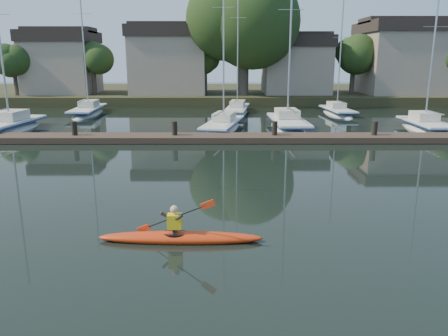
{
  "coord_description": "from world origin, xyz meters",
  "views": [
    {
      "loc": [
        -0.11,
        -11.9,
        4.89
      ],
      "look_at": [
        -0.07,
        2.67,
        1.2
      ],
      "focal_mm": 35.0,
      "sensor_mm": 36.0,
      "label": 1
    }
  ],
  "objects_px": {
    "dock": "(225,138)",
    "sailboat_0": "(9,134)",
    "sailboat_2": "(223,132)",
    "sailboat_4": "(425,133)",
    "sailboat_3": "(288,131)",
    "sailboat_6": "(237,115)",
    "sailboat_7": "(337,116)",
    "sailboat_5": "(88,116)",
    "kayak": "(180,235)"
  },
  "relations": [
    {
      "from": "dock",
      "to": "sailboat_0",
      "type": "relative_size",
      "value": 2.55
    },
    {
      "from": "sailboat_2",
      "to": "sailboat_4",
      "type": "relative_size",
      "value": 1.16
    },
    {
      "from": "sailboat_3",
      "to": "sailboat_6",
      "type": "relative_size",
      "value": 0.99
    },
    {
      "from": "dock",
      "to": "sailboat_4",
      "type": "height_order",
      "value": "sailboat_4"
    },
    {
      "from": "sailboat_2",
      "to": "sailboat_3",
      "type": "relative_size",
      "value": 1.0
    },
    {
      "from": "dock",
      "to": "sailboat_3",
      "type": "height_order",
      "value": "sailboat_3"
    },
    {
      "from": "sailboat_7",
      "to": "sailboat_4",
      "type": "bearing_deg",
      "value": -68.7
    },
    {
      "from": "sailboat_4",
      "to": "sailboat_7",
      "type": "bearing_deg",
      "value": 115.47
    },
    {
      "from": "sailboat_0",
      "to": "sailboat_5",
      "type": "relative_size",
      "value": 0.91
    },
    {
      "from": "dock",
      "to": "sailboat_3",
      "type": "bearing_deg",
      "value": 48.11
    },
    {
      "from": "sailboat_0",
      "to": "sailboat_5",
      "type": "distance_m",
      "value": 9.64
    },
    {
      "from": "sailboat_5",
      "to": "sailboat_6",
      "type": "distance_m",
      "value": 13.34
    },
    {
      "from": "dock",
      "to": "sailboat_3",
      "type": "xyz_separation_m",
      "value": [
        4.53,
        5.05,
        -0.41
      ]
    },
    {
      "from": "sailboat_3",
      "to": "sailboat_4",
      "type": "relative_size",
      "value": 1.16
    },
    {
      "from": "dock",
      "to": "sailboat_5",
      "type": "bearing_deg",
      "value": 132.9
    },
    {
      "from": "kayak",
      "to": "sailboat_2",
      "type": "distance_m",
      "value": 19.29
    },
    {
      "from": "sailboat_0",
      "to": "sailboat_4",
      "type": "distance_m",
      "value": 28.82
    },
    {
      "from": "kayak",
      "to": "sailboat_2",
      "type": "bearing_deg",
      "value": 87.51
    },
    {
      "from": "sailboat_2",
      "to": "sailboat_3",
      "type": "distance_m",
      "value": 4.67
    },
    {
      "from": "sailboat_0",
      "to": "sailboat_2",
      "type": "height_order",
      "value": "sailboat_2"
    },
    {
      "from": "kayak",
      "to": "sailboat_2",
      "type": "relative_size",
      "value": 0.32
    },
    {
      "from": "dock",
      "to": "sailboat_6",
      "type": "bearing_deg",
      "value": 85.12
    },
    {
      "from": "sailboat_5",
      "to": "dock",
      "type": "bearing_deg",
      "value": -50.31
    },
    {
      "from": "sailboat_7",
      "to": "sailboat_3",
      "type": "bearing_deg",
      "value": -129.05
    },
    {
      "from": "kayak",
      "to": "sailboat_6",
      "type": "height_order",
      "value": "sailboat_6"
    },
    {
      "from": "sailboat_5",
      "to": "sailboat_0",
      "type": "bearing_deg",
      "value": -109.41
    },
    {
      "from": "dock",
      "to": "sailboat_7",
      "type": "xyz_separation_m",
      "value": [
        10.04,
        12.73,
        -0.37
      ]
    },
    {
      "from": "dock",
      "to": "kayak",
      "type": "bearing_deg",
      "value": -95.01
    },
    {
      "from": "sailboat_2",
      "to": "sailboat_6",
      "type": "height_order",
      "value": "sailboat_6"
    },
    {
      "from": "dock",
      "to": "sailboat_0",
      "type": "distance_m",
      "value": 15.31
    },
    {
      "from": "sailboat_6",
      "to": "sailboat_7",
      "type": "xyz_separation_m",
      "value": [
        8.86,
        -1.08,
        -0.01
      ]
    },
    {
      "from": "sailboat_3",
      "to": "dock",
      "type": "bearing_deg",
      "value": -133.01
    },
    {
      "from": "dock",
      "to": "sailboat_3",
      "type": "relative_size",
      "value": 2.43
    },
    {
      "from": "sailboat_0",
      "to": "sailboat_7",
      "type": "height_order",
      "value": "sailboat_0"
    },
    {
      "from": "sailboat_3",
      "to": "sailboat_7",
      "type": "relative_size",
      "value": 1.23
    },
    {
      "from": "sailboat_4",
      "to": "sailboat_5",
      "type": "bearing_deg",
      "value": 161.94
    },
    {
      "from": "sailboat_0",
      "to": "dock",
      "type": "bearing_deg",
      "value": -10.24
    },
    {
      "from": "sailboat_0",
      "to": "sailboat_2",
      "type": "bearing_deg",
      "value": 6.74
    },
    {
      "from": "sailboat_6",
      "to": "sailboat_2",
      "type": "bearing_deg",
      "value": -90.65
    },
    {
      "from": "dock",
      "to": "sailboat_0",
      "type": "height_order",
      "value": "sailboat_0"
    },
    {
      "from": "sailboat_4",
      "to": "dock",
      "type": "bearing_deg",
      "value": -162.71
    },
    {
      "from": "sailboat_6",
      "to": "sailboat_3",
      "type": "bearing_deg",
      "value": -61.91
    },
    {
      "from": "sailboat_3",
      "to": "sailboat_6",
      "type": "distance_m",
      "value": 9.39
    },
    {
      "from": "sailboat_4",
      "to": "sailboat_2",
      "type": "bearing_deg",
      "value": 179.47
    },
    {
      "from": "sailboat_2",
      "to": "sailboat_5",
      "type": "height_order",
      "value": "sailboat_5"
    },
    {
      "from": "dock",
      "to": "sailboat_5",
      "type": "height_order",
      "value": "sailboat_5"
    },
    {
      "from": "kayak",
      "to": "sailboat_3",
      "type": "distance_m",
      "value": 20.67
    },
    {
      "from": "dock",
      "to": "sailboat_7",
      "type": "height_order",
      "value": "sailboat_7"
    },
    {
      "from": "kayak",
      "to": "sailboat_4",
      "type": "relative_size",
      "value": 0.38
    },
    {
      "from": "dock",
      "to": "sailboat_4",
      "type": "bearing_deg",
      "value": 16.51
    }
  ]
}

